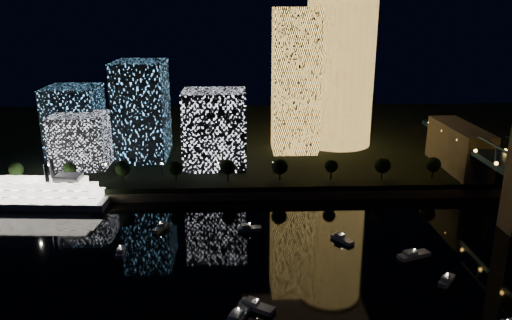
# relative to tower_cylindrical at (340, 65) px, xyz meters

# --- Properties ---
(far_bank) EXTENTS (420.00, 160.00, 5.00)m
(far_bank) POSITION_rel_tower_cylindrical_xyz_m (-22.35, 19.30, -40.54)
(far_bank) COLOR black
(far_bank) RESTS_ON ground
(seawall) EXTENTS (420.00, 6.00, 3.00)m
(seawall) POSITION_rel_tower_cylindrical_xyz_m (-22.35, -58.70, -41.54)
(seawall) COLOR #6B5E4C
(seawall) RESTS_ON ground
(tower_cylindrical) EXTENTS (34.00, 34.00, 75.83)m
(tower_cylindrical) POSITION_rel_tower_cylindrical_xyz_m (0.00, 0.00, 0.00)
(tower_cylindrical) COLOR #FFBF51
(tower_cylindrical) RESTS_ON far_bank
(tower_rectangular) EXTENTS (20.18, 20.18, 64.21)m
(tower_rectangular) POSITION_rel_tower_cylindrical_xyz_m (-22.16, -10.58, -5.94)
(tower_rectangular) COLOR #FFBF51
(tower_rectangular) RESTS_ON far_bank
(midrise_blocks) EXTENTS (87.00, 41.58, 42.26)m
(midrise_blocks) POSITION_rel_tower_cylindrical_xyz_m (-92.51, -22.91, -21.08)
(midrise_blocks) COLOR silver
(midrise_blocks) RESTS_ON far_bank
(riverboat) EXTENTS (57.74, 15.67, 17.20)m
(riverboat) POSITION_rel_tower_cylindrical_xyz_m (-125.09, -62.70, -38.63)
(riverboat) COLOR silver
(riverboat) RESTS_ON ground
(motorboats) EXTENTS (101.45, 90.35, 2.78)m
(motorboats) POSITION_rel_tower_cylindrical_xyz_m (-31.93, -126.67, -42.23)
(motorboats) COLOR silver
(motorboats) RESTS_ON ground
(esplanade_trees) EXTENTS (165.68, 6.40, 8.70)m
(esplanade_trees) POSITION_rel_tower_cylindrical_xyz_m (-47.30, -52.70, -32.57)
(esplanade_trees) COLOR black
(esplanade_trees) RESTS_ON far_bank
(street_lamps) EXTENTS (132.70, 0.70, 5.65)m
(street_lamps) POSITION_rel_tower_cylindrical_xyz_m (-56.35, -46.70, -34.02)
(street_lamps) COLOR black
(street_lamps) RESTS_ON far_bank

